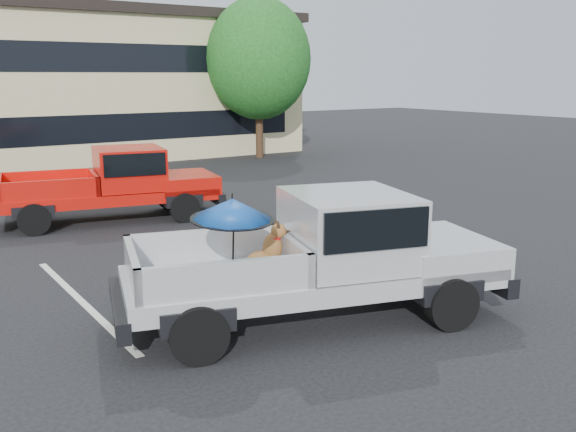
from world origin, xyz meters
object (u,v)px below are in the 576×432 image
at_px(red_pickup, 123,181).
at_px(tree_back, 124,57).
at_px(tree_right, 259,59).
at_px(silver_pickup, 334,250).

bearing_deg(red_pickup, tree_back, 80.95).
bearing_deg(tree_right, tree_back, 110.56).
height_order(tree_back, red_pickup, tree_back).
height_order(tree_right, red_pickup, tree_right).
xyz_separation_m(tree_right, red_pickup, (-9.28, -8.60, -3.23)).
relative_size(tree_back, silver_pickup, 1.18).
bearing_deg(silver_pickup, red_pickup, 107.63).
distance_m(tree_back, silver_pickup, 25.78).
bearing_deg(silver_pickup, tree_back, 92.58).
distance_m(silver_pickup, red_pickup, 8.21).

